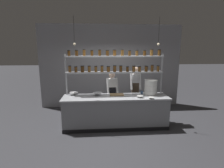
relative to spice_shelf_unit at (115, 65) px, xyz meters
name	(u,v)px	position (x,y,z in m)	size (l,w,h in m)	color
ground_plane	(116,126)	(0.00, -0.33, -1.78)	(40.00, 40.00, 0.00)	#3D3D42
back_wall	(111,67)	(0.00, 1.63, -0.20)	(5.45, 0.12, 3.17)	#939399
prep_counter	(116,112)	(0.00, -0.33, -1.32)	(3.05, 0.76, 0.92)	gray
spice_shelf_unit	(115,65)	(0.00, 0.00, 0.00)	(2.93, 0.28, 2.26)	#B7BABF
chef_left	(112,93)	(-0.07, 0.23, -0.89)	(0.39, 0.30, 1.57)	black
chef_center	(135,88)	(0.73, 0.47, -0.81)	(0.36, 0.29, 1.69)	black
container_stack	(151,87)	(1.06, -0.19, -0.64)	(0.39, 0.39, 0.45)	white
cutting_board	(117,95)	(0.05, -0.16, -0.85)	(0.40, 0.26, 0.02)	#A88456
prep_bowl_near_left	(140,97)	(0.67, -0.49, -0.84)	(0.19, 0.19, 0.05)	silver
prep_bowl_center_front	(74,94)	(-1.23, -0.06, -0.83)	(0.27, 0.27, 0.07)	white
prep_bowl_center_back	(97,94)	(-0.53, -0.16, -0.82)	(0.29, 0.29, 0.08)	silver
prep_bowl_near_right	(151,98)	(0.94, -0.63, -0.84)	(0.16, 0.16, 0.04)	silver
serving_cup_front	(142,92)	(0.82, -0.08, -0.82)	(0.07, 0.07, 0.09)	#334C70
pendant_light_row	(117,43)	(0.03, -0.33, 0.65)	(2.36, 0.07, 0.76)	black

